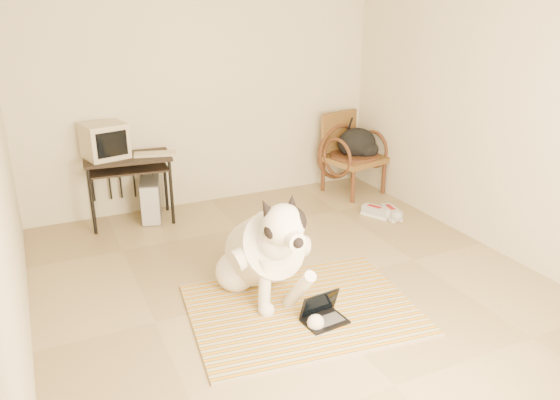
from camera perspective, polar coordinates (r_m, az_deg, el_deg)
floor at (r=4.52m, az=1.84°, el=-9.16°), size 4.50×4.50×0.00m
wall_back at (r=6.07m, az=-7.91°, el=12.02°), size 4.50×0.00×4.50m
wall_right at (r=5.23m, az=22.22°, el=9.30°), size 0.00×4.50×4.50m
rug at (r=4.23m, az=2.32°, el=-11.32°), size 1.80×1.46×0.02m
dog at (r=4.22m, az=-1.64°, el=-5.54°), size 0.65×1.34×0.97m
laptop at (r=4.06m, az=4.48°, el=-11.78°), size 0.33×0.25×0.22m
computer_desk at (r=5.76m, az=-15.57°, el=3.41°), size 0.89×0.55×0.71m
crt_monitor at (r=5.73m, az=-17.86°, el=5.93°), size 0.47×0.45×0.35m
desk_keyboard at (r=5.72m, az=-12.94°, el=4.72°), size 0.44×0.25×0.03m
pc_tower at (r=5.93m, az=-13.34°, el=0.06°), size 0.30×0.49×0.43m
rattan_chair at (r=6.57m, az=7.42°, el=4.86°), size 0.73×0.71×0.94m
backpack at (r=6.52m, az=8.21°, el=5.82°), size 0.47×0.41×0.35m
sneaker_left at (r=5.98m, az=9.98°, el=-1.22°), size 0.24×0.33×0.11m
sneaker_right at (r=5.98m, az=11.50°, el=-1.31°), size 0.17×0.32×0.11m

